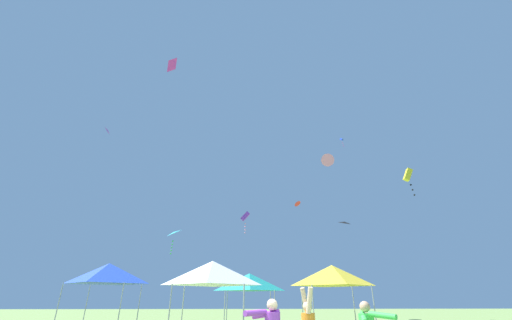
% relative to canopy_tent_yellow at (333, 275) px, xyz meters
% --- Properties ---
extents(canopy_tent_yellow, '(3.34, 3.34, 3.58)m').
position_rel_canopy_tent_yellow_xyz_m(canopy_tent_yellow, '(0.00, 0.00, 0.00)').
color(canopy_tent_yellow, '#9E9EA3').
rests_on(canopy_tent_yellow, ground).
extents(canopy_tent_blue, '(3.55, 3.55, 3.80)m').
position_rel_canopy_tent_yellow_xyz_m(canopy_tent_blue, '(-12.94, 1.78, 0.19)').
color(canopy_tent_blue, '#9E9EA3').
rests_on(canopy_tent_blue, ground).
extents(canopy_tent_teal, '(3.07, 3.07, 3.28)m').
position_rel_canopy_tent_yellow_xyz_m(canopy_tent_teal, '(-4.54, 2.17, -0.25)').
color(canopy_tent_teal, '#9E9EA3').
rests_on(canopy_tent_teal, ground).
extents(canopy_tent_white, '(3.24, 3.24, 3.46)m').
position_rel_canopy_tent_yellow_xyz_m(canopy_tent_white, '(-6.35, -2.93, -0.10)').
color(canopy_tent_white, '#9E9EA3').
rests_on(canopy_tent_white, ground).
extents(kite_magenta_diamond, '(0.99, 1.07, 1.13)m').
position_rel_canopy_tent_yellow_xyz_m(kite_magenta_diamond, '(-12.01, 5.17, 18.85)').
color(kite_magenta_diamond, '#D6389E').
extents(kite_purple_diamond, '(0.64, 0.64, 0.65)m').
position_rel_canopy_tent_yellow_xyz_m(kite_purple_diamond, '(-18.29, 8.81, 13.73)').
color(kite_purple_diamond, purple).
extents(kite_purple_box, '(0.86, 0.53, 2.09)m').
position_rel_canopy_tent_yellow_xyz_m(kite_purple_box, '(-4.82, 10.31, 5.73)').
color(kite_purple_box, purple).
extents(kite_pink_delta, '(1.55, 1.14, 1.33)m').
position_rel_canopy_tent_yellow_xyz_m(kite_pink_delta, '(4.00, 12.14, 12.48)').
color(kite_pink_delta, pink).
extents(kite_black_delta, '(1.88, 1.87, 0.63)m').
position_rel_canopy_tent_yellow_xyz_m(kite_black_delta, '(6.22, 15.69, 6.53)').
color(kite_black_delta, black).
extents(kite_red_delta, '(0.93, 0.94, 0.51)m').
position_rel_canopy_tent_yellow_xyz_m(kite_red_delta, '(0.52, 12.59, 7.73)').
color(kite_red_delta, red).
extents(kite_cyan_diamond, '(1.42, 1.32, 2.44)m').
position_rel_canopy_tent_yellow_xyz_m(kite_cyan_diamond, '(-12.03, 13.91, 4.77)').
color(kite_cyan_diamond, '#2DB7CC').
extents(kite_yellow_box, '(1.10, 0.83, 3.19)m').
position_rel_canopy_tent_yellow_xyz_m(kite_yellow_box, '(12.38, 11.90, 10.74)').
color(kite_yellow_box, yellow).
extents(kite_blue_box, '(0.39, 0.63, 1.32)m').
position_rel_canopy_tent_yellow_xyz_m(kite_blue_box, '(7.17, 15.92, 17.04)').
color(kite_blue_box, blue).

